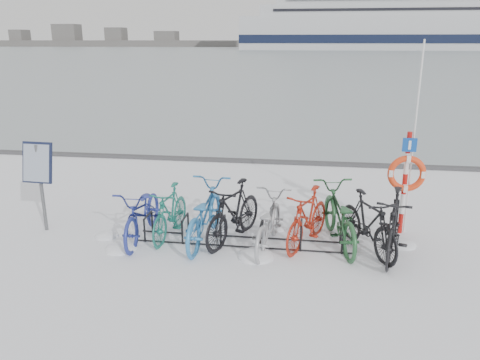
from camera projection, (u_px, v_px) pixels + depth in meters
The scene contains 18 objects.
ground at pixel (242, 242), 8.69m from camera, with size 900.00×900.00×0.00m, color white.
ice_sheet at pixel (307, 51), 155.60m from camera, with size 400.00×298.00×0.02m, color #99A5AD.
quay_edge at pixel (269, 162), 14.27m from camera, with size 400.00×0.25×0.10m, color #3F3F42.
bike_rack at pixel (242, 234), 8.64m from camera, with size 4.00×0.48×0.46m.
info_board at pixel (38, 168), 8.89m from camera, with size 0.60×0.26×1.78m.
lifebuoy_station at pixel (407, 173), 8.73m from camera, with size 0.70×0.22×3.63m.
cruise_ferry at pixel (428, 15), 174.76m from camera, with size 140.99×26.58×46.33m.
shoreline at pixel (97, 42), 271.23m from camera, with size 180.00×12.00×9.50m.
bike_0 at pixel (143, 211), 8.79m from camera, with size 0.70×2.02×1.06m, color navy.
bike_1 at pixel (170, 211), 8.87m from camera, with size 0.48×1.69×1.02m, color #196A5B.
bike_2 at pixel (204, 212), 8.66m from camera, with size 0.75×2.15×1.13m, color #2D79BA.
bike_3 at pixel (234, 211), 8.67m from camera, with size 0.54×1.91×1.15m, color black.
bike_4 at pixel (268, 220), 8.41m from camera, with size 0.67×1.91×1.00m, color #9A9CA1.
bike_5 at pixel (308, 216), 8.50m from camera, with size 0.51×1.79×1.08m, color #A52313.
bike_6 at pixel (339, 215), 8.53m from camera, with size 0.74×2.13×1.12m, color #24562F.
bike_7 at pixel (368, 222), 8.22m from camera, with size 0.51×1.82×1.09m, color black.
bike_8 at pixel (394, 223), 8.06m from camera, with size 0.55×1.95×1.17m, color black.
snow_drifts at pixel (220, 246), 8.54m from camera, with size 6.02×1.80×0.22m.
Camera 1 is at (1.12, -7.91, 3.61)m, focal length 35.00 mm.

